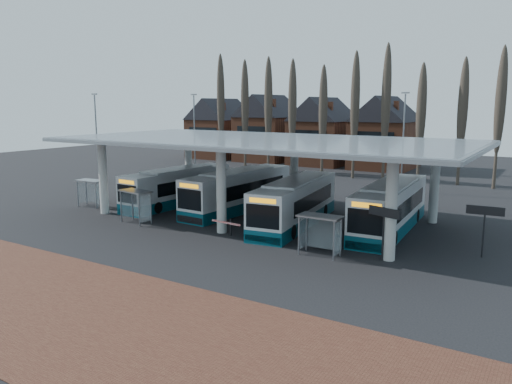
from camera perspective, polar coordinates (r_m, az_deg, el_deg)
The scene contains 18 objects.
ground at distance 33.67m, azimuth -6.42°, elevation -5.52°, with size 140.00×140.00×0.00m, color black.
brick_strip at distance 25.84m, azimuth -23.43°, elevation -11.16°, with size 70.00×10.00×0.03m, color brown.
station_canopy at distance 39.17m, azimuth 0.70°, elevation 5.18°, with size 32.00×16.00×6.34m.
poplar_row at distance 61.79m, azimuth 12.97°, elevation 9.58°, with size 45.10×1.10×14.50m.
townhouse_row at distance 78.21m, azimuth 4.51°, elevation 7.76°, with size 36.80×10.30×12.25m.
lamp_post_a at distance 60.98m, azimuth -7.04°, elevation 6.52°, with size 0.80×0.16×10.17m.
lamp_post_b at distance 53.44m, azimuth 16.46°, elevation 5.70°, with size 0.80×0.16×10.17m.
lamp_post_d at distance 60.82m, azimuth -17.75°, elevation 6.11°, with size 0.80×0.16×10.17m.
bus_0 at distance 45.64m, azimuth -8.84°, elevation 0.54°, with size 3.06×12.03×3.31m.
bus_1 at distance 42.57m, azimuth -1.95°, elevation 0.08°, with size 3.20×12.63×3.48m.
bus_2 at distance 37.60m, azimuth 4.55°, elevation -1.30°, with size 4.29×12.66×3.45m.
bus_3 at distance 37.09m, azimuth 15.11°, elevation -1.76°, with size 3.46×12.63×3.47m.
shelter_0 at distance 46.45m, azimuth -18.24°, elevation 0.53°, with size 2.66×1.49×2.38m.
shelter_1 at distance 39.11m, azimuth -13.45°, elevation -0.80°, with size 2.88×1.75×2.51m.
shelter_2 at distance 30.17m, azimuth 7.43°, elevation -3.88°, with size 2.65×1.33×2.45m.
info_sign_0 at distance 29.57m, azimuth 14.41°, elevation -2.71°, with size 2.02×0.82×3.14m.
info_sign_1 at distance 32.17m, azimuth 24.70°, elevation -2.35°, with size 2.09×0.26×3.11m.
barrier at distance 34.03m, azimuth -3.32°, elevation -3.65°, with size 2.46×0.78×1.23m.
Camera 1 is at (20.20, -25.39, 8.99)m, focal length 35.00 mm.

